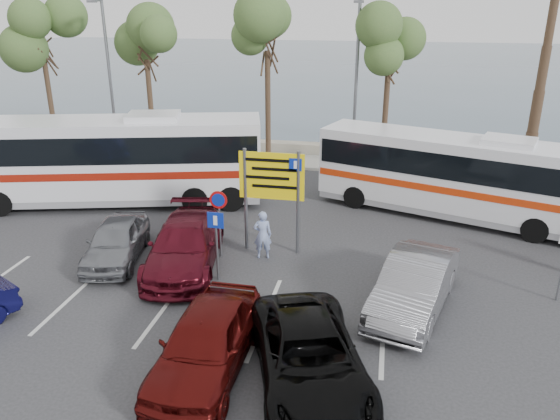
% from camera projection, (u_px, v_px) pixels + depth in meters
% --- Properties ---
extents(ground, '(120.00, 120.00, 0.00)m').
position_uv_depth(ground, '(217.00, 293.00, 16.23)').
color(ground, '#2E2E31').
rests_on(ground, ground).
extents(kerb_strip, '(44.00, 2.40, 0.15)m').
position_uv_depth(kerb_strip, '(296.00, 162.00, 29.00)').
color(kerb_strip, '#9A978C').
rests_on(kerb_strip, ground).
extents(seawall, '(48.00, 0.80, 0.60)m').
position_uv_depth(seawall, '(302.00, 148.00, 30.75)').
color(seawall, '#A79D85').
rests_on(seawall, ground).
extents(sea, '(140.00, 140.00, 0.00)m').
position_uv_depth(sea, '(355.00, 66.00, 71.09)').
color(sea, '#3E5563').
rests_on(sea, ground).
extents(tree_far_left, '(3.20, 3.20, 7.60)m').
position_uv_depth(tree_far_left, '(40.00, 35.00, 29.28)').
color(tree_far_left, '#382619').
rests_on(tree_far_left, kerb_strip).
extents(tree_left, '(3.20, 3.20, 7.20)m').
position_uv_depth(tree_left, '(145.00, 43.00, 28.31)').
color(tree_left, '#382619').
rests_on(tree_left, kerb_strip).
extents(tree_mid, '(3.20, 3.20, 8.00)m').
position_uv_depth(tree_mid, '(267.00, 32.00, 26.90)').
color(tree_mid, '#382619').
rests_on(tree_mid, kerb_strip).
extents(tree_right, '(3.20, 3.20, 7.40)m').
position_uv_depth(tree_right, '(390.00, 44.00, 25.98)').
color(tree_right, '#382619').
rests_on(tree_right, kerb_strip).
extents(street_lamp_left, '(0.45, 1.15, 8.01)m').
position_uv_depth(street_lamp_left, '(108.00, 71.00, 28.74)').
color(street_lamp_left, slate).
rests_on(street_lamp_left, kerb_strip).
extents(street_lamp_right, '(0.45, 1.15, 8.01)m').
position_uv_depth(street_lamp_right, '(356.00, 78.00, 26.38)').
color(street_lamp_right, slate).
rests_on(street_lamp_right, kerb_strip).
extents(direction_sign, '(2.20, 0.12, 3.60)m').
position_uv_depth(direction_sign, '(272.00, 184.00, 18.09)').
color(direction_sign, slate).
rests_on(direction_sign, ground).
extents(sign_no_stop, '(0.60, 0.08, 2.35)m').
position_uv_depth(sign_no_stop, '(219.00, 213.00, 17.95)').
color(sign_no_stop, slate).
rests_on(sign_no_stop, ground).
extents(sign_parking, '(0.50, 0.07, 2.25)m').
position_uv_depth(sign_parking, '(216.00, 236.00, 16.46)').
color(sign_parking, slate).
rests_on(sign_parking, ground).
extents(lane_markings, '(12.02, 4.20, 0.01)m').
position_uv_depth(lane_markings, '(168.00, 306.00, 15.52)').
color(lane_markings, silver).
rests_on(lane_markings, ground).
extents(coach_bus_left, '(12.58, 5.65, 3.84)m').
position_uv_depth(coach_bus_left, '(112.00, 163.00, 22.71)').
color(coach_bus_left, white).
rests_on(coach_bus_left, ground).
extents(coach_bus_right, '(11.12, 5.74, 3.41)m').
position_uv_depth(coach_bus_right, '(458.00, 179.00, 21.32)').
color(coach_bus_right, white).
rests_on(coach_bus_right, ground).
extents(car_silver_a, '(2.41, 4.27, 1.37)m').
position_uv_depth(car_silver_a, '(116.00, 241.00, 18.06)').
color(car_silver_a, slate).
rests_on(car_silver_a, ground).
extents(car_maroon, '(2.99, 5.49, 1.51)m').
position_uv_depth(car_maroon, '(185.00, 245.00, 17.60)').
color(car_maroon, '#520D19').
rests_on(car_maroon, ground).
extents(car_red, '(1.90, 4.59, 1.56)m').
position_uv_depth(car_red, '(206.00, 342.00, 12.59)').
color(car_red, '#4E0C0B').
rests_on(car_red, ground).
extents(suv_black, '(3.80, 5.47, 1.39)m').
position_uv_depth(suv_black, '(309.00, 357.00, 12.18)').
color(suv_black, black).
rests_on(suv_black, ground).
extents(car_silver_b, '(2.83, 4.92, 1.53)m').
position_uv_depth(car_silver_b, '(414.00, 285.00, 15.11)').
color(car_silver_b, gray).
rests_on(car_silver_b, ground).
extents(pedestrian_near, '(0.69, 0.53, 1.67)m').
position_uv_depth(pedestrian_near, '(263.00, 235.00, 18.14)').
color(pedestrian_near, '#8EA1CF').
rests_on(pedestrian_near, ground).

